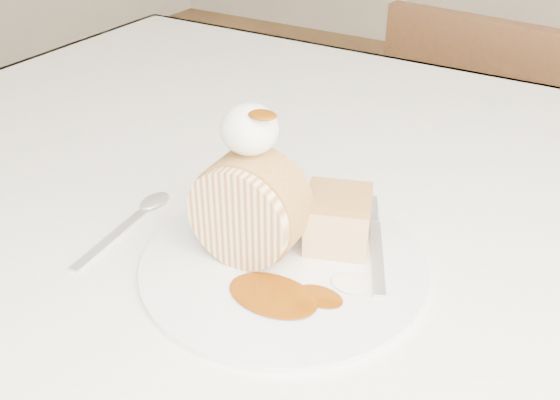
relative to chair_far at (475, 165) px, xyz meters
The scene contains 10 objects.
table 0.71m from the chair_far, 88.66° to the right, with size 1.40×0.90×0.75m.
chair_far is the anchor object (origin of this frame).
plate 0.90m from the chair_far, 89.21° to the right, with size 0.27×0.27×0.01m, color white.
roulade_slice 0.93m from the chair_far, 91.42° to the right, with size 0.10×0.10×0.06m, color beige.
cake_chunk 0.87m from the chair_far, 86.90° to the right, with size 0.06×0.06×0.05m, color #AD7B41.
whipped_cream 0.94m from the chair_far, 91.89° to the right, with size 0.05×0.05×0.05m, color white.
caramel_drizzle 0.96m from the chair_far, 90.67° to the right, with size 0.03×0.02×0.01m, color #6E3204.
caramel_pool 0.95m from the chair_far, 88.04° to the right, with size 0.08×0.06×0.00m, color #6E3204, non-canonical shape.
fork 0.86m from the chair_far, 83.84° to the right, with size 0.02×0.16×0.00m, color silver.
spoon 0.96m from the chair_far, 99.99° to the right, with size 0.02×0.14×0.00m, color silver.
Camera 1 is at (0.24, -0.38, 1.12)m, focal length 40.00 mm.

